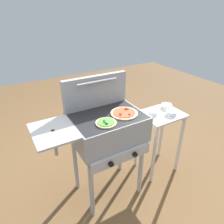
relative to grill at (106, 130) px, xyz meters
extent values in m
plane|color=brown|center=(0.01, 0.00, -0.76)|extent=(8.00, 8.00, 0.00)
cube|color=gray|center=(0.01, 0.00, 0.02)|extent=(0.64, 0.48, 0.24)
cube|color=black|center=(0.01, 0.00, 0.14)|extent=(0.61, 0.46, 0.01)
cube|color=#A8A8A8|center=(-0.47, 0.00, 0.13)|extent=(0.32, 0.41, 0.02)
cube|color=#A8A8A8|center=(-0.47, 0.00, 0.02)|extent=(0.02, 0.02, 0.24)
cube|color=#A8A8A8|center=(0.01, -0.25, -0.15)|extent=(0.58, 0.02, 0.10)
cylinder|color=black|center=(-0.11, -0.27, -0.15)|extent=(0.04, 0.02, 0.04)
cylinder|color=black|center=(0.13, -0.27, -0.15)|extent=(0.04, 0.02, 0.04)
cylinder|color=#A8A8A8|center=(-0.26, -0.19, -0.43)|extent=(0.04, 0.04, 0.66)
cylinder|color=#A8A8A8|center=(0.28, -0.19, -0.43)|extent=(0.04, 0.04, 0.66)
cylinder|color=#A8A8A8|center=(-0.26, 0.19, -0.43)|extent=(0.04, 0.04, 0.66)
cylinder|color=#A8A8A8|center=(0.28, 0.19, -0.43)|extent=(0.04, 0.04, 0.66)
cube|color=gray|center=(0.01, 0.22, 0.29)|extent=(0.63, 0.06, 0.30)
cylinder|color=#B7B7BC|center=(0.01, 0.17, 0.40)|extent=(0.38, 0.02, 0.02)
cylinder|color=beige|center=(0.16, -0.05, 0.15)|extent=(0.24, 0.24, 0.01)
cylinder|color=#D14C2D|center=(0.16, -0.05, 0.16)|extent=(0.20, 0.20, 0.01)
sphere|color=red|center=(0.10, -0.08, 0.17)|extent=(0.02, 0.02, 0.02)
sphere|color=#B83D24|center=(0.17, -0.11, 0.17)|extent=(0.02, 0.02, 0.02)
sphere|color=#DE452C|center=(0.21, -0.02, 0.17)|extent=(0.02, 0.02, 0.02)
sphere|color=#D44E25|center=(0.20, -0.01, 0.17)|extent=(0.03, 0.03, 0.03)
sphere|color=#C45428|center=(0.11, -0.06, 0.17)|extent=(0.02, 0.02, 0.02)
cylinder|color=#E0C17F|center=(-0.06, -0.11, 0.15)|extent=(0.17, 0.17, 0.01)
cylinder|color=#4C8C38|center=(-0.06, -0.11, 0.16)|extent=(0.14, 0.14, 0.01)
sphere|color=#3D703E|center=(-0.07, -0.15, 0.17)|extent=(0.03, 0.03, 0.03)
sphere|color=#517C3D|center=(-0.08, -0.12, 0.17)|extent=(0.02, 0.02, 0.02)
sphere|color=#4E8531|center=(-0.07, -0.10, 0.17)|extent=(0.02, 0.02, 0.02)
cube|color=beige|center=(0.67, 0.00, -0.02)|extent=(0.44, 0.36, 0.02)
cylinder|color=beige|center=(0.48, -0.15, -0.40)|extent=(0.04, 0.04, 0.72)
cylinder|color=beige|center=(0.86, -0.15, -0.40)|extent=(0.04, 0.04, 0.72)
cylinder|color=beige|center=(0.48, 0.15, -0.40)|extent=(0.04, 0.04, 0.72)
cylinder|color=beige|center=(0.86, 0.15, -0.40)|extent=(0.04, 0.04, 0.72)
cylinder|color=silver|center=(0.58, 0.03, 0.01)|extent=(0.10, 0.10, 0.04)
cylinder|color=beige|center=(0.58, 0.03, 0.00)|extent=(0.08, 0.08, 0.02)
cylinder|color=silver|center=(0.74, -0.07, 0.01)|extent=(0.11, 0.11, 0.04)
cylinder|color=#4C7533|center=(0.74, -0.07, 0.00)|extent=(0.09, 0.09, 0.02)
cylinder|color=silver|center=(0.81, 0.08, 0.01)|extent=(0.12, 0.12, 0.04)
cylinder|color=beige|center=(0.81, 0.08, 0.00)|extent=(0.10, 0.10, 0.02)
camera|label=1|loc=(-0.74, -1.38, 1.01)|focal=32.83mm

